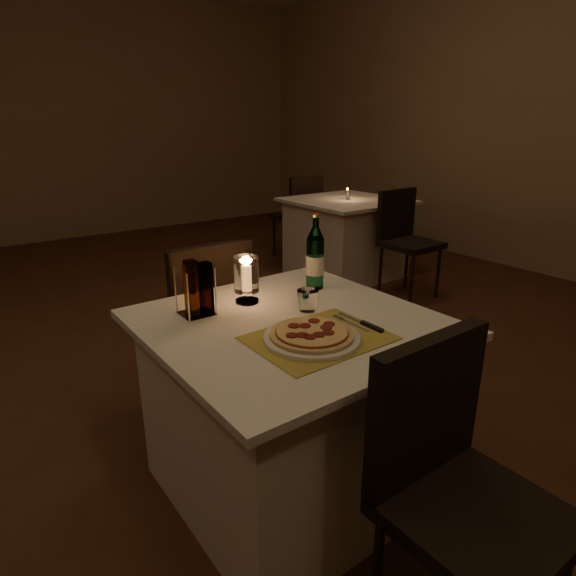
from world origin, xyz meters
TOP-DOWN VIEW (x-y plane):
  - floor at (0.00, 0.00)m, footprint 8.00×10.00m
  - main_table at (0.21, -0.34)m, footprint 1.00×1.00m
  - chair_near at (0.21, -1.06)m, footprint 0.42×0.42m
  - chair_far at (0.21, 0.37)m, footprint 0.42×0.42m
  - placemat at (0.19, -0.52)m, footprint 0.45×0.34m
  - plate at (0.16, -0.52)m, footprint 0.32×0.32m
  - pizza at (0.16, -0.52)m, footprint 0.28×0.28m
  - fork at (0.36, -0.49)m, footprint 0.02×0.18m
  - knife at (0.39, -0.55)m, footprint 0.02×0.22m
  - tumbler at (0.32, -0.30)m, footprint 0.08×0.08m
  - water_bottle at (0.52, -0.11)m, footprint 0.08×0.08m
  - hurricane_candle at (0.18, -0.09)m, footprint 0.10×0.10m
  - cruet_caddy at (-0.04, -0.10)m, footprint 0.12×0.12m
  - neighbor_table_right at (2.41, 1.70)m, footprint 1.00×1.00m
  - neighbor_chair_ra at (2.41, 0.99)m, footprint 0.42×0.42m
  - neighbor_chair_rb at (2.41, 2.42)m, footprint 0.42×0.42m
  - neighbor_candle_right at (2.41, 1.70)m, footprint 0.03×0.03m

SIDE VIEW (x-z plane):
  - floor at x=0.00m, z-range -0.02..0.00m
  - main_table at x=0.21m, z-range 0.00..0.74m
  - neighbor_table_right at x=2.41m, z-range 0.00..0.74m
  - chair_near at x=0.21m, z-range 0.10..1.00m
  - chair_far at x=0.21m, z-range 0.10..1.00m
  - neighbor_chair_ra at x=2.41m, z-range 0.10..1.00m
  - neighbor_chair_rb at x=2.41m, z-range 0.10..1.00m
  - placemat at x=0.19m, z-range 0.74..0.74m
  - fork at x=0.36m, z-range 0.74..0.75m
  - knife at x=0.39m, z-range 0.74..0.76m
  - plate at x=0.16m, z-range 0.74..0.76m
  - pizza at x=0.16m, z-range 0.76..0.78m
  - tumbler at x=0.32m, z-range 0.74..0.82m
  - neighbor_candle_right at x=2.41m, z-range 0.73..0.84m
  - cruet_caddy at x=-0.04m, z-range 0.73..0.94m
  - hurricane_candle at x=0.18m, z-range 0.76..0.95m
  - water_bottle at x=0.52m, z-range 0.71..1.03m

